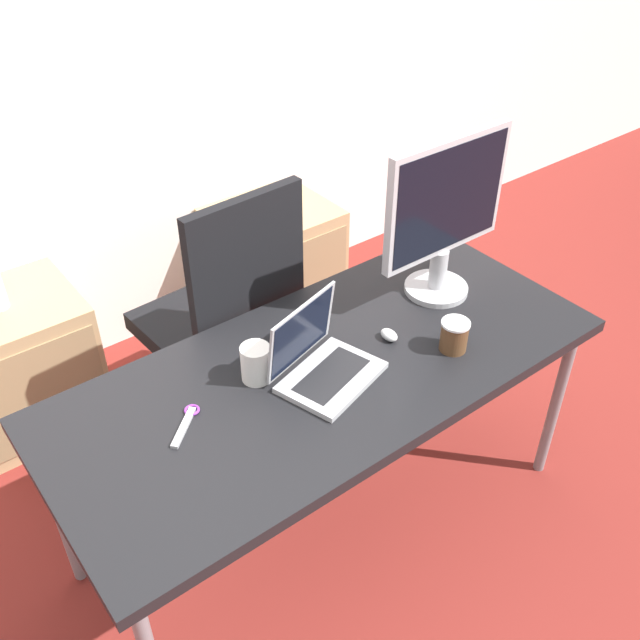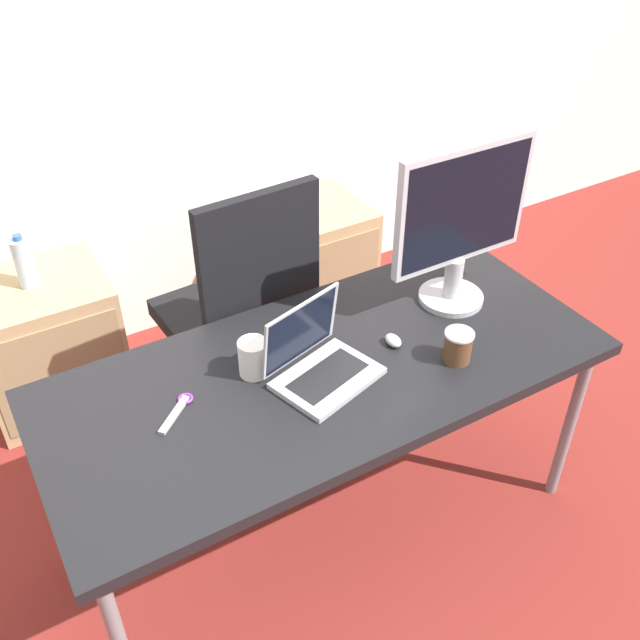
{
  "view_description": "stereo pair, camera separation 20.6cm",
  "coord_description": "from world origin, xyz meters",
  "px_view_note": "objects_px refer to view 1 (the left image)",
  "views": [
    {
      "loc": [
        -1.0,
        -1.27,
        2.11
      ],
      "look_at": [
        0.0,
        0.04,
        0.87
      ],
      "focal_mm": 40.0,
      "sensor_mm": 36.0,
      "label": 1
    },
    {
      "loc": [
        -0.83,
        -1.38,
        2.11
      ],
      "look_at": [
        0.0,
        0.04,
        0.87
      ],
      "focal_mm": 40.0,
      "sensor_mm": 36.0,
      "label": 2
    }
  ],
  "objects_px": {
    "mouse": "(389,335)",
    "coffee_cup_white": "(256,363)",
    "cabinet_left": "(19,365)",
    "coffee_cup_brown": "(454,336)",
    "office_chair": "(224,343)",
    "laptop_center": "(321,362)",
    "monitor": "(445,214)",
    "cabinet_right": "(274,263)"
  },
  "relations": [
    {
      "from": "cabinet_left",
      "to": "office_chair",
      "type": "bearing_deg",
      "value": -40.15
    },
    {
      "from": "laptop_center",
      "to": "mouse",
      "type": "bearing_deg",
      "value": 0.71
    },
    {
      "from": "laptop_center",
      "to": "monitor",
      "type": "bearing_deg",
      "value": 10.1
    },
    {
      "from": "cabinet_left",
      "to": "monitor",
      "type": "xyz_separation_m",
      "value": [
        1.18,
        -1.06,
        0.73
      ]
    },
    {
      "from": "office_chair",
      "to": "coffee_cup_brown",
      "type": "height_order",
      "value": "office_chair"
    },
    {
      "from": "office_chair",
      "to": "cabinet_right",
      "type": "bearing_deg",
      "value": 41.85
    },
    {
      "from": "laptop_center",
      "to": "coffee_cup_brown",
      "type": "relative_size",
      "value": 3.33
    },
    {
      "from": "office_chair",
      "to": "mouse",
      "type": "bearing_deg",
      "value": -68.6
    },
    {
      "from": "cabinet_left",
      "to": "cabinet_right",
      "type": "height_order",
      "value": "same"
    },
    {
      "from": "mouse",
      "to": "coffee_cup_brown",
      "type": "relative_size",
      "value": 0.62
    },
    {
      "from": "office_chair",
      "to": "cabinet_right",
      "type": "xyz_separation_m",
      "value": [
        0.59,
        0.53,
        -0.14
      ]
    },
    {
      "from": "cabinet_left",
      "to": "laptop_center",
      "type": "relative_size",
      "value": 1.64
    },
    {
      "from": "laptop_center",
      "to": "mouse",
      "type": "height_order",
      "value": "laptop_center"
    },
    {
      "from": "laptop_center",
      "to": "mouse",
      "type": "relative_size",
      "value": 5.35
    },
    {
      "from": "office_chair",
      "to": "cabinet_left",
      "type": "xyz_separation_m",
      "value": [
        -0.63,
        0.53,
        -0.14
      ]
    },
    {
      "from": "mouse",
      "to": "office_chair",
      "type": "bearing_deg",
      "value": 111.4
    },
    {
      "from": "cabinet_left",
      "to": "coffee_cup_brown",
      "type": "distance_m",
      "value": 1.72
    },
    {
      "from": "monitor",
      "to": "coffee_cup_white",
      "type": "xyz_separation_m",
      "value": [
        -0.74,
        -0.0,
        -0.24
      ]
    },
    {
      "from": "cabinet_left",
      "to": "mouse",
      "type": "relative_size",
      "value": 8.79
    },
    {
      "from": "coffee_cup_white",
      "to": "coffee_cup_brown",
      "type": "xyz_separation_m",
      "value": [
        0.55,
        -0.25,
        -0.01
      ]
    },
    {
      "from": "office_chair",
      "to": "laptop_center",
      "type": "relative_size",
      "value": 3.23
    },
    {
      "from": "cabinet_right",
      "to": "office_chair",
      "type": "bearing_deg",
      "value": -138.15
    },
    {
      "from": "office_chair",
      "to": "laptop_center",
      "type": "bearing_deg",
      "value": -92.09
    },
    {
      "from": "cabinet_left",
      "to": "laptop_center",
      "type": "distance_m",
      "value": 1.4
    },
    {
      "from": "coffee_cup_white",
      "to": "mouse",
      "type": "bearing_deg",
      "value": -12.99
    },
    {
      "from": "office_chair",
      "to": "coffee_cup_white",
      "type": "height_order",
      "value": "office_chair"
    },
    {
      "from": "monitor",
      "to": "coffee_cup_brown",
      "type": "xyz_separation_m",
      "value": [
        -0.18,
        -0.26,
        -0.24
      ]
    },
    {
      "from": "cabinet_right",
      "to": "laptop_center",
      "type": "relative_size",
      "value": 1.64
    },
    {
      "from": "monitor",
      "to": "mouse",
      "type": "distance_m",
      "value": 0.43
    },
    {
      "from": "cabinet_left",
      "to": "coffee_cup_white",
      "type": "xyz_separation_m",
      "value": [
        0.45,
        -1.06,
        0.49
      ]
    },
    {
      "from": "monitor",
      "to": "coffee_cup_white",
      "type": "distance_m",
      "value": 0.77
    },
    {
      "from": "laptop_center",
      "to": "office_chair",
      "type": "bearing_deg",
      "value": 87.91
    },
    {
      "from": "laptop_center",
      "to": "monitor",
      "type": "relative_size",
      "value": 0.62
    },
    {
      "from": "cabinet_left",
      "to": "cabinet_right",
      "type": "relative_size",
      "value": 1.0
    },
    {
      "from": "office_chair",
      "to": "coffee_cup_white",
      "type": "bearing_deg",
      "value": -108.99
    },
    {
      "from": "mouse",
      "to": "coffee_cup_white",
      "type": "xyz_separation_m",
      "value": [
        -0.43,
        0.1,
        0.04
      ]
    },
    {
      "from": "mouse",
      "to": "coffee_cup_white",
      "type": "bearing_deg",
      "value": 167.01
    },
    {
      "from": "cabinet_left",
      "to": "coffee_cup_brown",
      "type": "height_order",
      "value": "coffee_cup_brown"
    },
    {
      "from": "cabinet_left",
      "to": "coffee_cup_brown",
      "type": "bearing_deg",
      "value": -52.82
    },
    {
      "from": "office_chair",
      "to": "coffee_cup_white",
      "type": "relative_size",
      "value": 9.64
    },
    {
      "from": "monitor",
      "to": "coffee_cup_brown",
      "type": "bearing_deg",
      "value": -125.79
    },
    {
      "from": "laptop_center",
      "to": "cabinet_left",
      "type": "bearing_deg",
      "value": 117.5
    }
  ]
}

